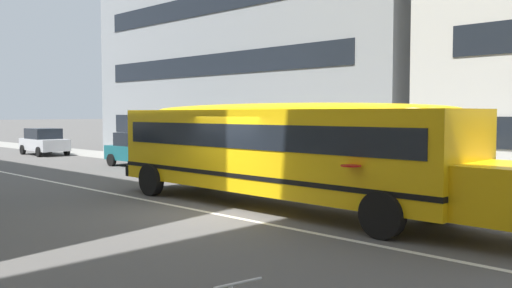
% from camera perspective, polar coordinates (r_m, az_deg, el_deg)
% --- Properties ---
extents(ground_plane, '(400.00, 400.00, 0.00)m').
position_cam_1_polar(ground_plane, '(14.33, -4.96, -7.17)').
color(ground_plane, '#54514F').
extents(sidewalk_far, '(120.00, 3.00, 0.01)m').
position_cam_1_polar(sidewalk_far, '(20.54, 12.65, -4.04)').
color(sidewalk_far, gray).
rests_on(sidewalk_far, ground_plane).
extents(lane_centreline, '(110.00, 0.16, 0.01)m').
position_cam_1_polar(lane_centreline, '(14.33, -4.96, -7.16)').
color(lane_centreline, silver).
rests_on(lane_centreline, ground_plane).
extents(school_bus, '(12.83, 3.10, 2.86)m').
position_cam_1_polar(school_bus, '(14.76, 2.74, -0.20)').
color(school_bus, yellow).
rests_on(school_bus, ground_plane).
extents(parked_car_teal_mid_block, '(3.96, 2.00, 1.64)m').
position_cam_1_polar(parked_car_teal_mid_block, '(26.80, -11.96, -0.53)').
color(parked_car_teal_mid_block, '#195B66').
rests_on(parked_car_teal_mid_block, ground_plane).
extents(parked_car_silver_under_tree, '(3.98, 2.04, 1.64)m').
position_cam_1_polar(parked_car_silver_under_tree, '(35.94, -21.34, 0.27)').
color(parked_car_silver_under_tree, '#B7BABF').
rests_on(parked_car_silver_under_tree, ground_plane).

